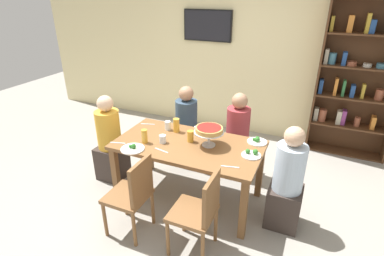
{
  "coord_description": "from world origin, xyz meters",
  "views": [
    {
      "loc": [
        1.24,
        -2.73,
        2.33
      ],
      "look_at": [
        0.0,
        0.1,
        0.89
      ],
      "focal_mm": 28.29,
      "sensor_mm": 36.0,
      "label": 1
    }
  ],
  "objects_px": {
    "chair_near_right": "(199,210)",
    "beer_glass_amber_spare": "(190,136)",
    "television": "(208,25)",
    "salad_plate_near_diner": "(133,148)",
    "diner_head_east": "(287,185)",
    "cutlery_fork_far": "(230,167)",
    "cutlery_fork_near": "(148,124)",
    "cutlery_knife_near": "(118,143)",
    "beer_glass_amber_short": "(145,136)",
    "water_glass_clear_spare": "(197,131)",
    "salad_plate_far_diner": "(257,141)",
    "bookshelf": "(358,81)",
    "diner_far_right": "(237,141)",
    "deep_dish_pizza_stand": "(209,131)",
    "water_glass_clear_far": "(163,139)",
    "cutlery_knife_far": "(161,150)",
    "dining_table": "(188,151)",
    "salad_plate_spare": "(252,154)",
    "diner_far_left": "(186,131)",
    "beer_glass_amber_tall": "(176,125)",
    "diner_head_west": "(110,144)",
    "chair_near_left": "(133,193)",
    "water_glass_clear_near": "(168,126)"
  },
  "relations": [
    {
      "from": "beer_glass_amber_tall",
      "to": "water_glass_clear_far",
      "type": "xyz_separation_m",
      "value": [
        -0.01,
        -0.32,
        -0.04
      ]
    },
    {
      "from": "diner_head_west",
      "to": "chair_near_right",
      "type": "height_order",
      "value": "diner_head_west"
    },
    {
      "from": "water_glass_clear_far",
      "to": "television",
      "type": "bearing_deg",
      "value": 98.48
    },
    {
      "from": "deep_dish_pizza_stand",
      "to": "dining_table",
      "type": "bearing_deg",
      "value": -166.39
    },
    {
      "from": "bookshelf",
      "to": "diner_head_west",
      "type": "bearing_deg",
      "value": -144.75
    },
    {
      "from": "water_glass_clear_spare",
      "to": "cutlery_fork_far",
      "type": "relative_size",
      "value": 0.62
    },
    {
      "from": "deep_dish_pizza_stand",
      "to": "beer_glass_amber_tall",
      "type": "height_order",
      "value": "deep_dish_pizza_stand"
    },
    {
      "from": "chair_near_right",
      "to": "salad_plate_spare",
      "type": "relative_size",
      "value": 4.27
    },
    {
      "from": "beer_glass_amber_spare",
      "to": "cutlery_fork_near",
      "type": "relative_size",
      "value": 0.73
    },
    {
      "from": "bookshelf",
      "to": "salad_plate_spare",
      "type": "xyz_separation_m",
      "value": [
        -1.02,
        -1.99,
        -0.37
      ]
    },
    {
      "from": "chair_near_left",
      "to": "water_glass_clear_near",
      "type": "bearing_deg",
      "value": 6.49
    },
    {
      "from": "salad_plate_far_diner",
      "to": "water_glass_clear_far",
      "type": "distance_m",
      "value": 1.06
    },
    {
      "from": "diner_head_east",
      "to": "beer_glass_amber_tall",
      "type": "xyz_separation_m",
      "value": [
        -1.37,
        0.23,
        0.33
      ]
    },
    {
      "from": "cutlery_fork_near",
      "to": "diner_head_west",
      "type": "bearing_deg",
      "value": 14.4
    },
    {
      "from": "salad_plate_far_diner",
      "to": "cutlery_fork_far",
      "type": "relative_size",
      "value": 1.24
    },
    {
      "from": "television",
      "to": "salad_plate_near_diner",
      "type": "bearing_deg",
      "value": -87.57
    },
    {
      "from": "water_glass_clear_near",
      "to": "diner_head_east",
      "type": "bearing_deg",
      "value": -8.96
    },
    {
      "from": "dining_table",
      "to": "salad_plate_spare",
      "type": "xyz_separation_m",
      "value": [
        0.71,
        0.02,
        0.11
      ]
    },
    {
      "from": "cutlery_knife_near",
      "to": "beer_glass_amber_short",
      "type": "bearing_deg",
      "value": 11.93
    },
    {
      "from": "diner_head_east",
      "to": "cutlery_fork_far",
      "type": "bearing_deg",
      "value": 27.59
    },
    {
      "from": "diner_head_east",
      "to": "chair_near_right",
      "type": "bearing_deg",
      "value": 46.11
    },
    {
      "from": "dining_table",
      "to": "chair_near_right",
      "type": "distance_m",
      "value": 0.84
    },
    {
      "from": "salad_plate_near_diner",
      "to": "beer_glass_amber_short",
      "type": "height_order",
      "value": "beer_glass_amber_short"
    },
    {
      "from": "television",
      "to": "cutlery_fork_near",
      "type": "distance_m",
      "value": 2.1
    },
    {
      "from": "chair_near_right",
      "to": "beer_glass_amber_spare",
      "type": "xyz_separation_m",
      "value": [
        -0.43,
        0.76,
        0.32
      ]
    },
    {
      "from": "cutlery_fork_near",
      "to": "salad_plate_spare",
      "type": "bearing_deg",
      "value": 152.21
    },
    {
      "from": "deep_dish_pizza_stand",
      "to": "water_glass_clear_far",
      "type": "height_order",
      "value": "deep_dish_pizza_stand"
    },
    {
      "from": "dining_table",
      "to": "cutlery_knife_near",
      "type": "distance_m",
      "value": 0.8
    },
    {
      "from": "water_glass_clear_spare",
      "to": "salad_plate_far_diner",
      "type": "bearing_deg",
      "value": 8.49
    },
    {
      "from": "diner_head_east",
      "to": "cutlery_fork_far",
      "type": "height_order",
      "value": "diner_head_east"
    },
    {
      "from": "cutlery_knife_far",
      "to": "dining_table",
      "type": "bearing_deg",
      "value": 64.24
    },
    {
      "from": "diner_head_east",
      "to": "beer_glass_amber_spare",
      "type": "height_order",
      "value": "diner_head_east"
    },
    {
      "from": "chair_near_right",
      "to": "beer_glass_amber_tall",
      "type": "distance_m",
      "value": 1.21
    },
    {
      "from": "bookshelf",
      "to": "dining_table",
      "type": "bearing_deg",
      "value": -130.61
    },
    {
      "from": "beer_glass_amber_spare",
      "to": "water_glass_clear_far",
      "type": "height_order",
      "value": "beer_glass_amber_spare"
    },
    {
      "from": "chair_near_right",
      "to": "cutlery_knife_near",
      "type": "xyz_separation_m",
      "value": [
        -1.16,
        0.4,
        0.26
      ]
    },
    {
      "from": "beer_glass_amber_short",
      "to": "salad_plate_spare",
      "type": "bearing_deg",
      "value": 9.35
    },
    {
      "from": "water_glass_clear_spare",
      "to": "beer_glass_amber_short",
      "type": "bearing_deg",
      "value": -138.92
    },
    {
      "from": "bookshelf",
      "to": "diner_far_right",
      "type": "bearing_deg",
      "value": -137.35
    },
    {
      "from": "dining_table",
      "to": "cutlery_fork_near",
      "type": "relative_size",
      "value": 9.12
    },
    {
      "from": "chair_near_right",
      "to": "chair_near_left",
      "type": "bearing_deg",
      "value": 92.46
    },
    {
      "from": "diner_far_left",
      "to": "diner_head_east",
      "type": "bearing_deg",
      "value": 63.09
    },
    {
      "from": "cutlery_fork_far",
      "to": "salad_plate_spare",
      "type": "bearing_deg",
      "value": 52.65
    },
    {
      "from": "diner_head_west",
      "to": "beer_glass_amber_spare",
      "type": "bearing_deg",
      "value": 2.61
    },
    {
      "from": "diner_head_east",
      "to": "cutlery_knife_far",
      "type": "bearing_deg",
      "value": 11.29
    },
    {
      "from": "diner_far_left",
      "to": "salad_plate_spare",
      "type": "xyz_separation_m",
      "value": [
        1.08,
        -0.72,
        0.27
      ]
    },
    {
      "from": "diner_far_right",
      "to": "deep_dish_pizza_stand",
      "type": "distance_m",
      "value": 0.83
    },
    {
      "from": "cutlery_knife_far",
      "to": "diner_head_east",
      "type": "bearing_deg",
      "value": 22.77
    },
    {
      "from": "bookshelf",
      "to": "deep_dish_pizza_stand",
      "type": "bearing_deg",
      "value": -127.52
    },
    {
      "from": "dining_table",
      "to": "salad_plate_near_diner",
      "type": "relative_size",
      "value": 6.39
    }
  ]
}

